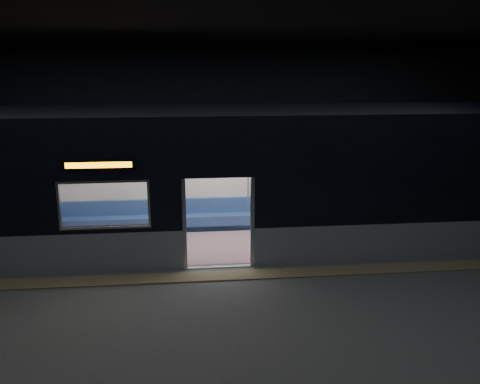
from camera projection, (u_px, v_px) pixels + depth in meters
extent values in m
cube|color=#47494C|center=(222.00, 288.00, 10.28)|extent=(24.00, 14.00, 0.01)
cube|color=black|center=(220.00, 30.00, 9.02)|extent=(24.00, 14.00, 0.04)
cube|color=black|center=(207.00, 123.00, 16.37)|extent=(24.00, 0.04, 5.00)
cube|color=#8C7F59|center=(221.00, 276.00, 10.81)|extent=(22.80, 0.50, 0.03)
cube|color=gray|center=(429.00, 240.00, 11.67)|extent=(8.30, 0.12, 0.90)
cube|color=black|center=(436.00, 172.00, 11.27)|extent=(8.30, 0.12, 2.30)
cube|color=black|center=(218.00, 151.00, 10.64)|extent=(1.40, 0.12, 1.15)
cube|color=#B7BABC|center=(185.00, 224.00, 10.97)|extent=(0.08, 0.14, 2.05)
cube|color=#B7BABC|center=(252.00, 222.00, 11.12)|extent=(0.08, 0.14, 2.05)
cube|color=black|center=(99.00, 165.00, 10.38)|extent=(1.50, 0.04, 0.18)
cube|color=#FFA200|center=(99.00, 165.00, 10.37)|extent=(1.34, 0.03, 0.12)
cube|color=beige|center=(212.00, 170.00, 13.67)|extent=(18.00, 0.12, 3.20)
cube|color=black|center=(214.00, 113.00, 11.86)|extent=(18.00, 3.00, 0.15)
cube|color=gray|center=(216.00, 244.00, 12.68)|extent=(17.76, 2.76, 0.04)
cube|color=beige|center=(214.00, 152.00, 12.09)|extent=(17.76, 2.76, 0.10)
cube|color=#2E4587|center=(213.00, 221.00, 13.70)|extent=(11.00, 0.48, 0.41)
cube|color=#2E4587|center=(213.00, 205.00, 13.78)|extent=(11.00, 0.10, 0.40)
cube|color=#856165|center=(70.00, 257.00, 11.25)|extent=(4.40, 0.48, 0.41)
cube|color=#856165|center=(358.00, 246.00, 11.90)|extent=(4.40, 0.48, 0.41)
cylinder|color=silver|center=(175.00, 214.00, 11.21)|extent=(0.04, 0.04, 2.26)
cylinder|color=silver|center=(177.00, 189.00, 13.38)|extent=(0.04, 0.04, 2.26)
cylinder|color=silver|center=(260.00, 212.00, 11.40)|extent=(0.04, 0.04, 2.26)
cylinder|color=silver|center=(248.00, 187.00, 13.57)|extent=(0.04, 0.04, 2.26)
cylinder|color=silver|center=(212.00, 160.00, 13.23)|extent=(11.00, 0.03, 0.03)
cube|color=black|center=(341.00, 210.00, 13.78)|extent=(0.15, 0.42, 0.14)
cube|color=black|center=(348.00, 210.00, 13.80)|extent=(0.15, 0.42, 0.14)
cylinder|color=black|center=(343.00, 222.00, 13.66)|extent=(0.10, 0.10, 0.43)
cylinder|color=black|center=(350.00, 221.00, 13.68)|extent=(0.10, 0.10, 0.43)
cube|color=#BE6286|center=(343.00, 207.00, 13.96)|extent=(0.36, 0.20, 0.18)
cylinder|color=#BE6286|center=(343.00, 196.00, 13.90)|extent=(0.41, 0.41, 0.47)
sphere|color=tan|center=(344.00, 184.00, 13.80)|extent=(0.19, 0.19, 0.19)
sphere|color=black|center=(344.00, 183.00, 13.83)|extent=(0.20, 0.20, 0.20)
cube|color=black|center=(345.00, 206.00, 13.69)|extent=(0.27, 0.25, 0.12)
cube|color=white|center=(391.00, 172.00, 14.12)|extent=(0.96, 0.03, 0.62)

